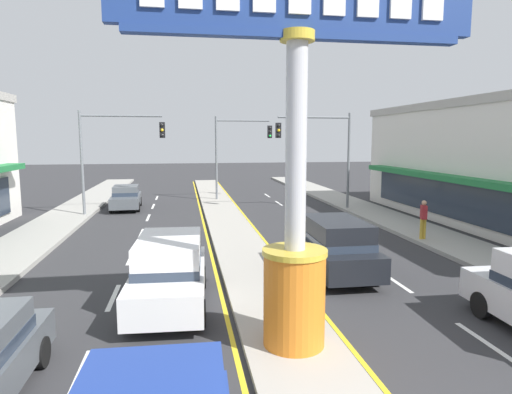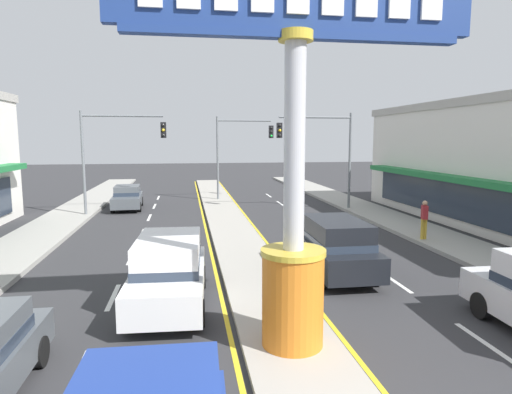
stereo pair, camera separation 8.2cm
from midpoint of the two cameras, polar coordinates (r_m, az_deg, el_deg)
name	(u,v)px [view 1 (the left image)]	position (r m, az deg, el deg)	size (l,w,h in m)	color
median_strip	(231,229)	(22.22, -3.38, -4.18)	(2.19, 52.00, 0.14)	#A39E93
sidewalk_left	(23,245)	(21.28, -28.05, -5.54)	(2.81, 60.00, 0.18)	#9E9B93
sidewalk_right	(419,231)	(23.13, 20.29, -4.12)	(2.81, 60.00, 0.18)	#9E9B93
lane_markings	(234,236)	(20.92, -2.98, -5.10)	(8.93, 52.00, 0.01)	silver
district_sign	(296,166)	(9.14, 4.93, 4.02)	(7.42, 1.39, 7.98)	orange
traffic_light_left_side	(113,145)	(27.05, -18.18, 6.47)	(4.86, 0.46, 6.20)	slate
traffic_light_right_side	(322,144)	(28.00, 8.53, 6.79)	(4.86, 0.46, 6.20)	slate
traffic_light_median_far	(237,144)	(32.59, -2.60, 6.87)	(4.20, 0.46, 6.20)	slate
suv_near_right_lane	(169,271)	(12.47, -11.36, -9.39)	(2.15, 4.69, 1.90)	white
sedan_near_left_lane	(126,197)	(30.03, -16.57, -0.02)	(2.00, 4.38, 1.53)	#4C5156
suv_far_left_oncoming	(335,246)	(15.25, 10.10, -6.23)	(2.01, 4.62, 1.90)	black
pedestrian_near_kerb	(423,217)	(20.72, 20.78, -2.46)	(0.32, 0.45, 1.72)	gold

